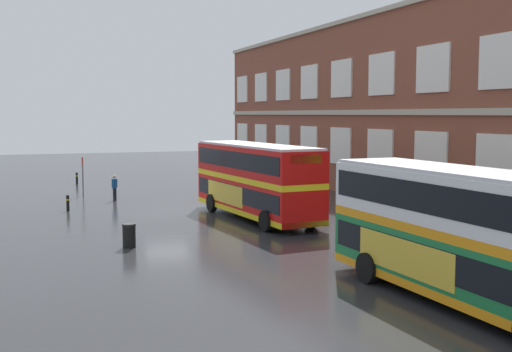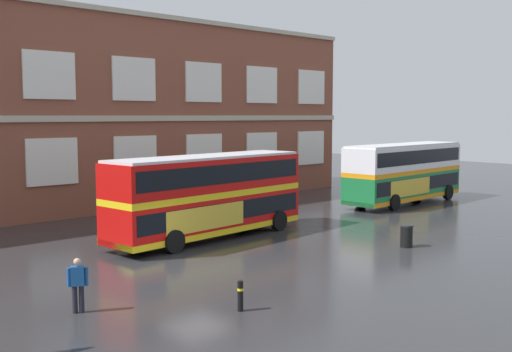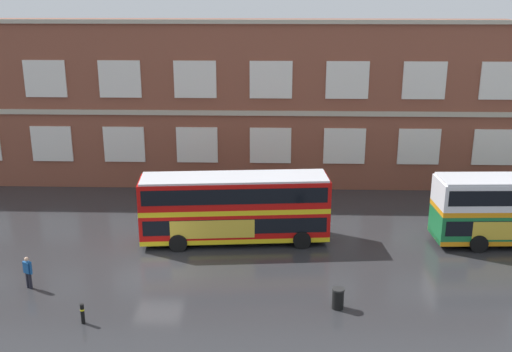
% 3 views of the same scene
% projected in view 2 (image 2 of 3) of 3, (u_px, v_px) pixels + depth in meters
% --- Properties ---
extents(ground_plane, '(120.00, 120.00, 0.00)m').
position_uv_depth(ground_plane, '(167.00, 258.00, 25.76)').
color(ground_plane, '#2B2B2D').
extents(double_decker_near, '(11.19, 3.61, 4.07)m').
position_uv_depth(double_decker_near, '(208.00, 195.00, 29.72)').
color(double_decker_near, red).
rests_on(double_decker_near, ground).
extents(double_decker_middle, '(11.10, 3.23, 4.07)m').
position_uv_depth(double_decker_middle, '(404.00, 172.00, 41.63)').
color(double_decker_middle, '#197038').
rests_on(double_decker_middle, ground).
extents(waiting_passenger, '(0.60, 0.41, 1.70)m').
position_uv_depth(waiting_passenger, '(78.00, 283.00, 18.53)').
color(waiting_passenger, black).
rests_on(waiting_passenger, ground).
extents(station_litter_bin, '(0.60, 0.60, 1.03)m').
position_uv_depth(station_litter_bin, '(406.00, 236.00, 27.85)').
color(station_litter_bin, black).
rests_on(station_litter_bin, ground).
extents(safety_bollard_east, '(0.19, 0.19, 0.95)m').
position_uv_depth(safety_bollard_east, '(240.00, 295.00, 18.73)').
color(safety_bollard_east, black).
rests_on(safety_bollard_east, ground).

